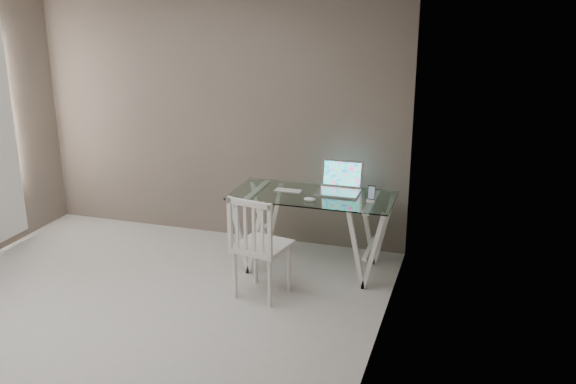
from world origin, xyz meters
name	(u,v)px	position (x,y,z in m)	size (l,w,h in m)	color
room	(83,116)	(-0.06, 0.02, 1.72)	(4.50, 4.52, 2.71)	#ABA9A4
desk	(313,231)	(1.19, 1.64, 0.38)	(1.50, 0.70, 0.75)	silver
chair	(257,243)	(0.90, 0.92, 0.51)	(0.50, 0.50, 0.93)	silver
laptop	(340,185)	(1.40, 1.82, 0.81)	(0.39, 0.34, 0.27)	#B9B9BD
keyboard	(288,191)	(0.94, 1.68, 0.75)	(0.27, 0.11, 0.01)	silver
mouse	(310,199)	(1.21, 1.45, 0.76)	(0.11, 0.07, 0.04)	silver
phone_dock	(371,197)	(1.74, 1.61, 0.79)	(0.08, 0.08, 0.14)	white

